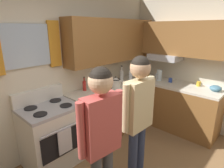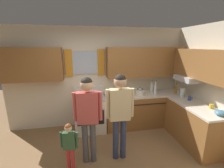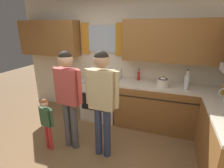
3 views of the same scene
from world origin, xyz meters
name	(u,v)px [view 1 (image 1 of 3)]	position (x,y,z in m)	size (l,w,h in m)	color
back_wall_unit	(53,61)	(0.04, 1.81, 1.48)	(4.60, 0.42, 2.60)	beige
right_wall_unit	(221,60)	(2.29, 0.10, 1.41)	(0.52, 4.05, 2.60)	beige
kitchen_counter_run	(142,106)	(1.52, 1.16, 0.45)	(2.15, 1.96, 0.90)	brown
stove_oven	(51,134)	(-0.24, 1.54, 0.47)	(0.75, 0.67, 1.10)	silver
bottle_tall_clear	(130,76)	(1.45, 1.42, 1.04)	(0.07, 0.07, 0.37)	silver
bottle_milk_white	(122,75)	(1.46, 1.66, 1.02)	(0.08, 0.08, 0.31)	white
bottle_oil_amber	(148,73)	(2.01, 1.37, 1.01)	(0.06, 0.06, 0.29)	#B27223
bottle_sauce_red	(84,85)	(0.54, 1.73, 0.99)	(0.06, 0.06, 0.25)	red
mug_cobalt_blue	(171,80)	(2.04, 0.87, 0.94)	(0.11, 0.07, 0.08)	#2D479E
mug_mustard_yellow	(199,84)	(2.16, 0.36, 0.95)	(0.12, 0.08, 0.09)	gold
stovetop_kettle	(116,82)	(1.04, 1.44, 1.00)	(0.27, 0.20, 0.21)	silver
water_pitcher	(159,75)	(2.00, 1.10, 1.01)	(0.19, 0.11, 0.22)	silver
mixing_bowl	(216,88)	(2.06, 0.05, 0.95)	(0.20, 0.20, 0.10)	teal
adult_holding_child	(101,131)	(-0.32, 0.41, 1.03)	(0.51, 0.22, 1.64)	#4C4C51
adult_in_plaid	(138,110)	(0.25, 0.40, 1.05)	(0.52, 0.23, 1.67)	#2D3856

